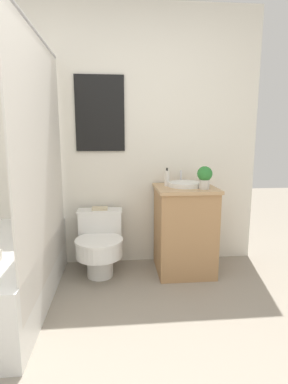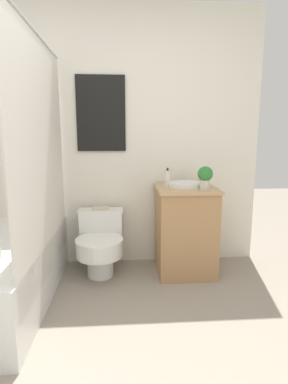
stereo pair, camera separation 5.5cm
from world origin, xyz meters
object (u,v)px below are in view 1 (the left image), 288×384
(sink, at_px, (185,184))
(book_on_tank, at_px, (100,208))
(soap_bottle, at_px, (167,178))
(potted_plant, at_px, (205,176))
(toilet, at_px, (100,243))

(sink, relative_size, book_on_tank, 2.38)
(soap_bottle, distance_m, potted_plant, 0.36)
(toilet, bearing_deg, sink, 1.44)
(soap_bottle, distance_m, book_on_tank, 0.71)
(book_on_tank, bearing_deg, sink, -9.26)
(soap_bottle, bearing_deg, toilet, -175.17)
(sink, distance_m, book_on_tank, 0.84)
(toilet, height_order, book_on_tank, book_on_tank)
(toilet, height_order, potted_plant, potted_plant)
(potted_plant, height_order, book_on_tank, potted_plant)
(book_on_tank, bearing_deg, soap_bottle, -8.67)
(potted_plant, bearing_deg, book_on_tank, 162.96)
(sink, distance_m, potted_plant, 0.23)
(sink, bearing_deg, soap_bottle, 168.50)
(soap_bottle, xyz_separation_m, book_on_tank, (-0.63, 0.10, -0.30))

